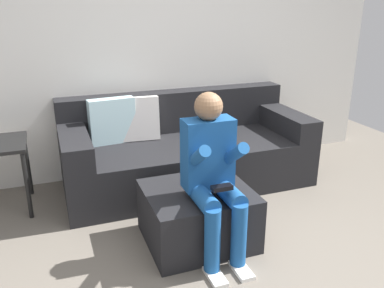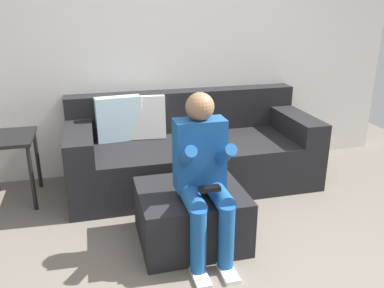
{
  "view_description": "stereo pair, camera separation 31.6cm",
  "coord_description": "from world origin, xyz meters",
  "px_view_note": "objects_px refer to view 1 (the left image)",
  "views": [
    {
      "loc": [
        -1.14,
        -1.72,
        1.73
      ],
      "look_at": [
        -0.05,
        1.25,
        0.6
      ],
      "focal_mm": 37.69,
      "sensor_mm": 36.0,
      "label": 1
    },
    {
      "loc": [
        -0.84,
        -1.82,
        1.73
      ],
      "look_at": [
        -0.05,
        1.25,
        0.6
      ],
      "focal_mm": 37.69,
      "sensor_mm": 36.0,
      "label": 2
    }
  ],
  "objects_px": {
    "ottoman": "(198,215)",
    "person_seated": "(213,171)",
    "side_table": "(0,155)",
    "couch_sectional": "(184,151)"
  },
  "relations": [
    {
      "from": "couch_sectional",
      "to": "ottoman",
      "type": "bearing_deg",
      "value": -103.78
    },
    {
      "from": "ottoman",
      "to": "side_table",
      "type": "bearing_deg",
      "value": 143.29
    },
    {
      "from": "ottoman",
      "to": "person_seated",
      "type": "bearing_deg",
      "value": -77.3
    },
    {
      "from": "ottoman",
      "to": "person_seated",
      "type": "height_order",
      "value": "person_seated"
    },
    {
      "from": "couch_sectional",
      "to": "person_seated",
      "type": "bearing_deg",
      "value": -99.93
    },
    {
      "from": "person_seated",
      "to": "side_table",
      "type": "xyz_separation_m",
      "value": [
        -1.43,
        1.22,
        -0.13
      ]
    },
    {
      "from": "ottoman",
      "to": "side_table",
      "type": "height_order",
      "value": "side_table"
    },
    {
      "from": "ottoman",
      "to": "person_seated",
      "type": "xyz_separation_m",
      "value": [
        0.04,
        -0.18,
        0.43
      ]
    },
    {
      "from": "side_table",
      "to": "person_seated",
      "type": "bearing_deg",
      "value": -40.42
    },
    {
      "from": "ottoman",
      "to": "couch_sectional",
      "type": "bearing_deg",
      "value": 76.22
    }
  ]
}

